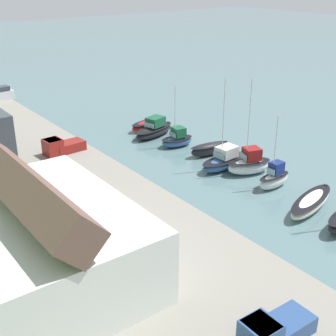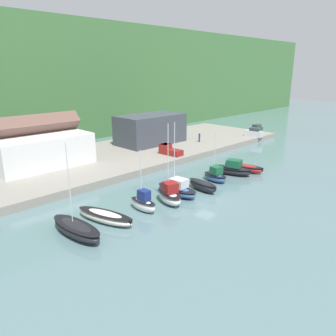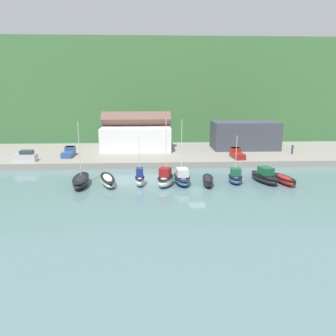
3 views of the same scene
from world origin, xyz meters
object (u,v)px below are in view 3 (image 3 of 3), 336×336
at_px(parked_car_1, 26,156).
at_px(moored_boat_3, 166,179).
at_px(pickup_truck_1, 237,154).
at_px(moored_boat_6, 235,177).
at_px(moored_boat_4, 182,178).
at_px(pickup_truck_0, 69,152).
at_px(moored_boat_7, 264,177).
at_px(moored_boat_2, 140,179).
at_px(moored_boat_8, 284,180).
at_px(person_on_quay, 292,149).
at_px(moored_boat_1, 108,180).
at_px(moored_boat_5, 208,181).
at_px(moored_boat_0, 81,181).

bearing_deg(parked_car_1, moored_boat_3, -114.74).
bearing_deg(pickup_truck_1, moored_boat_6, -109.03).
height_order(moored_boat_3, parked_car_1, moored_boat_3).
distance_m(moored_boat_4, pickup_truck_0, 27.93).
height_order(moored_boat_7, pickup_truck_0, pickup_truck_0).
bearing_deg(moored_boat_6, moored_boat_2, -171.54).
bearing_deg(parked_car_1, pickup_truck_0, -55.83).
bearing_deg(parked_car_1, moored_boat_8, -103.75).
xyz_separation_m(moored_boat_3, person_on_quay, (28.07, 18.24, 1.18)).
height_order(moored_boat_1, pickup_truck_0, pickup_truck_0).
relative_size(moored_boat_1, parked_car_1, 1.88).
relative_size(moored_boat_4, pickup_truck_1, 2.13).
height_order(pickup_truck_1, person_on_quay, person_on_quay).
bearing_deg(pickup_truck_1, moored_boat_5, -123.12).
distance_m(moored_boat_1, moored_boat_8, 28.46).
height_order(moored_boat_0, moored_boat_5, moored_boat_0).
bearing_deg(person_on_quay, moored_boat_7, -124.75).
xyz_separation_m(moored_boat_4, parked_car_1, (-29.27, 12.71, 1.17)).
bearing_deg(pickup_truck_1, pickup_truck_0, 170.74).
distance_m(moored_boat_4, person_on_quay, 30.63).
distance_m(moored_boat_6, parked_car_1, 40.11).
bearing_deg(pickup_truck_1, parked_car_1, 177.68).
bearing_deg(moored_boat_5, person_on_quay, 47.10).
height_order(moored_boat_0, parked_car_1, moored_boat_0).
bearing_deg(moored_boat_3, moored_boat_8, 18.57).
distance_m(moored_boat_5, parked_car_1, 36.12).
xyz_separation_m(moored_boat_4, pickup_truck_0, (-22.04, 17.12, 1.08)).
distance_m(moored_boat_1, moored_boat_6, 20.68).
bearing_deg(moored_boat_7, moored_boat_8, -33.06).
xyz_separation_m(pickup_truck_1, person_on_quay, (12.89, 3.13, 0.28)).
relative_size(moored_boat_0, moored_boat_1, 1.26).
xyz_separation_m(moored_boat_0, parked_car_1, (-13.23, 13.19, 1.30)).
bearing_deg(moored_boat_5, moored_boat_0, -175.93).
bearing_deg(moored_boat_5, moored_boat_8, 8.26).
xyz_separation_m(moored_boat_8, pickup_truck_1, (-4.02, 14.85, 1.34)).
distance_m(moored_boat_1, moored_boat_4, 11.94).
xyz_separation_m(moored_boat_2, moored_boat_5, (10.75, -0.71, -0.27)).
relative_size(moored_boat_5, moored_boat_7, 0.76).
height_order(moored_boat_3, moored_boat_4, moored_boat_3).
relative_size(moored_boat_3, parked_car_1, 2.46).
height_order(parked_car_1, person_on_quay, parked_car_1).
xyz_separation_m(moored_boat_0, moored_boat_1, (4.11, 0.66, -0.15)).
xyz_separation_m(moored_boat_7, pickup_truck_0, (-35.61, 17.04, 1.07)).
distance_m(moored_boat_1, moored_boat_3, 9.35).
relative_size(moored_boat_6, parked_car_1, 1.80).
relative_size(moored_boat_1, moored_boat_2, 1.03).
distance_m(moored_boat_0, moored_boat_7, 29.63).
xyz_separation_m(moored_boat_1, moored_boat_4, (11.94, -0.17, 0.27)).
relative_size(moored_boat_1, moored_boat_5, 1.49).
height_order(moored_boat_3, person_on_quay, moored_boat_3).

